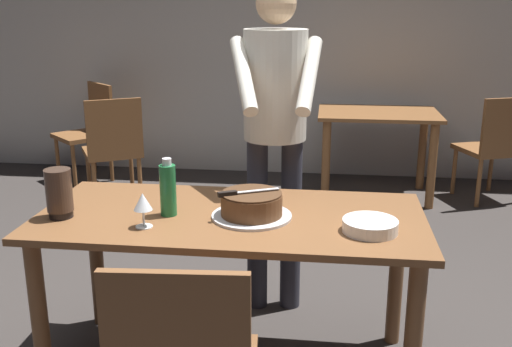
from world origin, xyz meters
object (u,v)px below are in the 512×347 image
(cake_on_platter, at_px, (252,206))
(water_bottle, at_px, (168,189))
(main_dining_table, at_px, (231,239))
(wine_glass_near, at_px, (143,203))
(hurricane_lamp, at_px, (59,193))
(background_chair_1, at_px, (494,145))
(background_chair_0, at_px, (113,147))
(person_cutting_cake, at_px, (275,115))
(cake_knife, at_px, (235,193))
(plate_stack, at_px, (370,226))
(background_chair_2, at_px, (90,128))
(background_table, at_px, (377,131))

(cake_on_platter, bearing_deg, water_bottle, -177.88)
(main_dining_table, distance_m, wine_glass_near, 0.44)
(hurricane_lamp, distance_m, background_chair_1, 3.72)
(main_dining_table, height_order, background_chair_0, background_chair_0)
(person_cutting_cake, xyz_separation_m, background_chair_1, (1.64, 2.02, -0.58))
(person_cutting_cake, bearing_deg, cake_on_platter, -93.59)
(background_chair_1, bearing_deg, person_cutting_cake, -129.03)
(background_chair_1, bearing_deg, cake_knife, -123.08)
(plate_stack, bearing_deg, water_bottle, 173.69)
(person_cutting_cake, bearing_deg, plate_stack, -58.46)
(hurricane_lamp, xyz_separation_m, background_chair_0, (-0.63, 2.28, -0.37))
(cake_knife, bearing_deg, background_chair_0, 121.53)
(water_bottle, distance_m, person_cutting_cake, 0.78)
(background_chair_0, distance_m, background_chair_1, 3.14)
(plate_stack, xyz_separation_m, background_chair_0, (-1.91, 2.29, -0.28))
(background_chair_0, height_order, background_chair_2, same)
(main_dining_table, bearing_deg, cake_on_platter, -16.23)
(water_bottle, relative_size, background_table, 0.25)
(water_bottle, bearing_deg, hurricane_lamp, -169.42)
(wine_glass_near, relative_size, background_chair_2, 0.16)
(water_bottle, height_order, background_chair_0, water_bottle)
(person_cutting_cake, relative_size, background_chair_2, 1.91)
(main_dining_table, distance_m, background_table, 2.78)
(main_dining_table, height_order, water_bottle, water_bottle)
(hurricane_lamp, relative_size, background_chair_2, 0.23)
(hurricane_lamp, relative_size, person_cutting_cake, 0.12)
(hurricane_lamp, bearing_deg, water_bottle, 10.58)
(plate_stack, bearing_deg, hurricane_lamp, 179.56)
(background_chair_0, bearing_deg, main_dining_table, -58.35)
(hurricane_lamp, bearing_deg, wine_glass_near, -10.22)
(person_cutting_cake, distance_m, background_chair_2, 3.03)
(cake_knife, relative_size, background_chair_2, 0.28)
(plate_stack, height_order, water_bottle, water_bottle)
(main_dining_table, xyz_separation_m, cake_on_platter, (0.09, -0.03, 0.17))
(cake_knife, xyz_separation_m, hurricane_lamp, (-0.74, -0.07, -0.01))
(wine_glass_near, relative_size, person_cutting_cake, 0.08)
(wine_glass_near, xyz_separation_m, background_chair_1, (2.10, 2.81, -0.36))
(person_cutting_cake, height_order, background_chair_0, person_cutting_cake)
(person_cutting_cake, distance_m, background_table, 2.22)
(background_chair_0, bearing_deg, hurricane_lamp, -74.69)
(main_dining_table, bearing_deg, person_cutting_cake, 77.36)
(cake_knife, relative_size, plate_stack, 1.15)
(cake_knife, xyz_separation_m, background_chair_1, (1.74, 2.68, -0.37))
(plate_stack, bearing_deg, background_chair_1, 66.58)
(wine_glass_near, height_order, water_bottle, water_bottle)
(water_bottle, xyz_separation_m, person_cutting_cake, (0.39, 0.64, 0.21))
(cake_on_platter, height_order, background_chair_1, background_chair_1)
(wine_glass_near, bearing_deg, main_dining_table, 30.82)
(main_dining_table, bearing_deg, wine_glass_near, -149.18)
(cake_knife, height_order, person_cutting_cake, person_cutting_cake)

